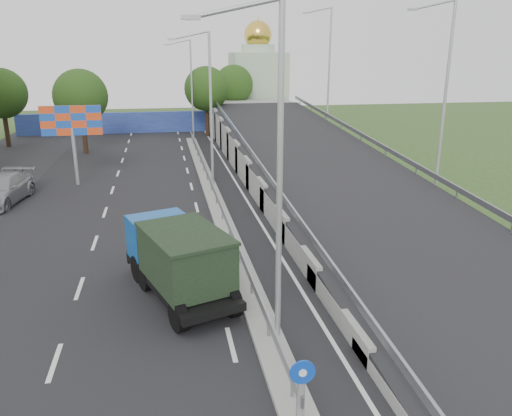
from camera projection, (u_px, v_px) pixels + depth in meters
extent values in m
cube|color=black|center=(166.00, 214.00, 28.59)|extent=(26.00, 90.00, 0.04)
cube|color=gray|center=(212.00, 192.00, 32.85)|extent=(1.00, 44.00, 0.20)
cube|color=gray|center=(389.00, 152.00, 34.36)|extent=(0.10, 50.00, 0.32)
cube|color=gray|center=(253.00, 157.00, 32.68)|extent=(0.10, 50.00, 0.32)
cube|color=gray|center=(211.00, 183.00, 32.66)|extent=(0.08, 44.00, 0.32)
cylinder|color=gray|center=(211.00, 186.00, 32.73)|extent=(0.09, 0.09, 0.60)
cylinder|color=black|center=(301.00, 397.00, 12.18)|extent=(0.20, 0.20, 1.20)
cylinder|color=#0C3FBF|center=(303.00, 372.00, 11.88)|extent=(0.64, 0.05, 0.64)
cylinder|color=white|center=(303.00, 373.00, 11.85)|extent=(0.20, 0.03, 0.20)
cylinder|color=#B2B5B7|center=(280.00, 184.00, 14.50)|extent=(0.18, 0.18, 10.00)
cylinder|color=#B2B5B7|center=(237.00, 8.00, 12.88)|extent=(2.57, 0.12, 0.66)
cube|color=#B2B5B7|center=(191.00, 17.00, 12.74)|extent=(0.50, 0.18, 0.12)
cylinder|color=#B2B5B7|center=(211.00, 110.00, 33.27)|extent=(0.18, 0.18, 10.00)
cylinder|color=#B2B5B7|center=(190.00, 35.00, 31.66)|extent=(2.57, 0.12, 0.66)
cube|color=#B2B5B7|center=(171.00, 39.00, 31.52)|extent=(0.50, 0.18, 0.12)
cylinder|color=#B2B5B7|center=(192.00, 90.00, 52.05)|extent=(0.18, 0.18, 10.00)
cylinder|color=#B2B5B7|center=(178.00, 42.00, 50.44)|extent=(2.57, 0.12, 0.66)
cube|color=#B2B5B7|center=(166.00, 45.00, 50.30)|extent=(0.50, 0.18, 0.12)
cube|color=#2E2A9A|center=(153.00, 122.00, 58.11)|extent=(30.00, 0.50, 2.40)
cube|color=#B2CCAD|center=(258.00, 87.00, 67.12)|extent=(7.00, 7.00, 9.00)
cylinder|color=#B2CCAD|center=(258.00, 49.00, 65.64)|extent=(4.40, 4.40, 1.00)
sphere|color=gold|center=(258.00, 35.00, 65.14)|extent=(3.60, 3.60, 3.60)
cone|color=gold|center=(258.00, 19.00, 64.55)|extent=(0.30, 0.30, 1.20)
cylinder|color=#B2B5B7|center=(75.00, 157.00, 34.46)|extent=(0.24, 0.24, 4.00)
cube|color=#E14619|center=(71.00, 121.00, 33.72)|extent=(4.00, 0.20, 2.00)
cylinder|color=black|center=(84.00, 132.00, 45.55)|extent=(0.44, 0.44, 4.00)
sphere|color=#233D10|center=(81.00, 96.00, 44.60)|extent=(4.80, 4.80, 4.80)
cylinder|color=black|center=(207.00, 118.00, 55.18)|extent=(0.44, 0.44, 4.00)
sphere|color=#233D10|center=(206.00, 89.00, 54.23)|extent=(4.80, 4.80, 4.80)
cylinder|color=black|center=(6.00, 127.00, 48.83)|extent=(0.44, 0.44, 4.00)
sphere|color=#233D10|center=(1.00, 93.00, 47.88)|extent=(4.80, 4.80, 4.80)
cylinder|color=black|center=(234.00, 111.00, 62.46)|extent=(0.44, 0.44, 4.00)
sphere|color=#233D10|center=(234.00, 85.00, 61.51)|extent=(4.80, 4.80, 4.80)
cylinder|color=black|center=(139.00, 269.00, 20.05)|extent=(0.69, 1.15, 1.09)
cylinder|color=black|center=(185.00, 259.00, 20.99)|extent=(0.69, 1.15, 1.09)
cylinder|color=black|center=(146.00, 277.00, 19.31)|extent=(0.69, 1.15, 1.09)
cylinder|color=black|center=(193.00, 266.00, 20.25)|extent=(0.69, 1.15, 1.09)
cylinder|color=black|center=(178.00, 316.00, 16.42)|extent=(0.69, 1.15, 1.09)
cylinder|color=black|center=(232.00, 302.00, 17.36)|extent=(0.69, 1.15, 1.09)
cube|color=black|center=(181.00, 279.00, 18.75)|extent=(4.17, 6.57, 0.30)
cube|color=navy|center=(159.00, 236.00, 20.39)|extent=(2.68, 2.25, 1.69)
cube|color=black|center=(152.00, 220.00, 20.89)|extent=(1.81, 0.67, 0.70)
cube|color=black|center=(154.00, 253.00, 21.40)|extent=(2.21, 0.89, 0.50)
cube|color=black|center=(186.00, 258.00, 17.93)|extent=(3.49, 4.35, 1.79)
cube|color=black|center=(184.00, 233.00, 17.65)|extent=(3.61, 4.48, 0.12)
imported|color=gray|center=(1.00, 190.00, 30.51)|extent=(3.32, 6.23, 1.72)
imported|color=white|center=(4.00, 185.00, 32.16)|extent=(2.01, 4.28, 1.42)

